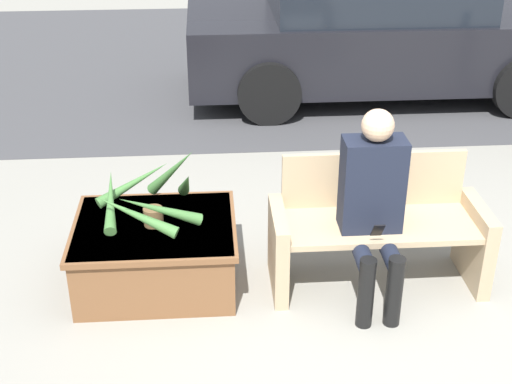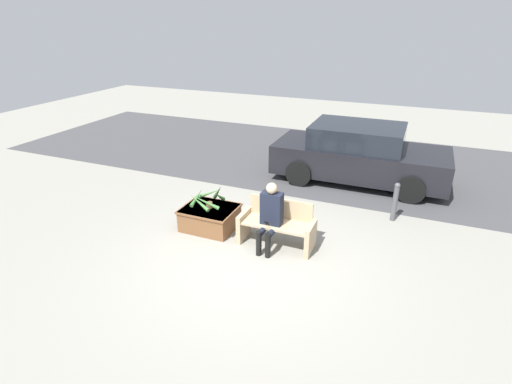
% 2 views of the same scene
% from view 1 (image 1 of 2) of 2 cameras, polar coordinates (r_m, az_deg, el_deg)
% --- Properties ---
extents(ground_plane, '(30.00, 30.00, 0.00)m').
position_cam_1_polar(ground_plane, '(4.41, 8.69, -12.46)').
color(ground_plane, gray).
extents(road_surface, '(20.00, 6.00, 0.01)m').
position_cam_1_polar(road_surface, '(9.66, 1.34, 10.60)').
color(road_surface, '#424244').
rests_on(road_surface, ground_plane).
extents(bench, '(1.42, 0.55, 0.86)m').
position_cam_1_polar(bench, '(4.83, 9.65, -2.89)').
color(bench, tan).
rests_on(bench, ground_plane).
extents(person_seated, '(0.39, 0.57, 1.29)m').
position_cam_1_polar(person_seated, '(4.52, 9.42, -0.67)').
color(person_seated, black).
rests_on(person_seated, ground_plane).
extents(planter_box, '(1.08, 0.90, 0.45)m').
position_cam_1_polar(planter_box, '(4.85, -8.00, -4.72)').
color(planter_box, brown).
rests_on(planter_box, ground_plane).
extents(potted_plant, '(0.73, 0.77, 0.54)m').
position_cam_1_polar(potted_plant, '(4.62, -8.47, -0.27)').
color(potted_plant, brown).
rests_on(potted_plant, planter_box).
extents(parked_car, '(4.34, 1.98, 1.50)m').
position_cam_1_polar(parked_car, '(8.35, 9.80, 12.70)').
color(parked_car, black).
rests_on(parked_car, ground_plane).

